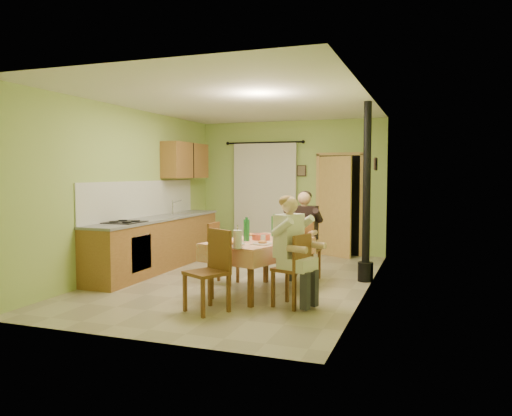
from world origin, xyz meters
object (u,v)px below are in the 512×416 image
at_px(chair_right, 292,284).
at_px(man_far, 304,225).
at_px(man_right, 291,238).
at_px(chair_left, 223,265).
at_px(chair_far, 303,262).
at_px(chair_near, 208,288).
at_px(stove_flue, 366,216).
at_px(dining_table, 259,267).

distance_m(chair_right, man_far, 1.73).
bearing_deg(man_right, chair_left, 73.63).
distance_m(chair_far, chair_right, 1.61).
relative_size(chair_near, chair_right, 1.07).
bearing_deg(chair_near, man_far, -77.96).
bearing_deg(chair_far, man_far, 90.00).
relative_size(chair_far, stove_flue, 0.37).
xyz_separation_m(man_far, man_right, (0.24, -1.60, 0.00)).
xyz_separation_m(man_far, stove_flue, (0.94, 0.23, 0.15)).
height_order(chair_far, chair_left, chair_far).
relative_size(chair_right, stove_flue, 0.33).
bearing_deg(chair_left, dining_table, 61.29).
distance_m(chair_far, stove_flue, 1.22).
height_order(chair_right, chair_left, chair_left).
bearing_deg(stove_flue, chair_far, -165.30).
bearing_deg(chair_near, chair_far, -78.06).
distance_m(chair_left, stove_flue, 2.35).
xyz_separation_m(chair_far, chair_right, (0.25, -1.59, -0.00)).
height_order(chair_left, man_right, man_right).
bearing_deg(dining_table, chair_far, 87.68).
relative_size(chair_right, chair_left, 0.99).
bearing_deg(chair_near, chair_right, -119.44).
xyz_separation_m(man_right, stove_flue, (0.70, 1.83, 0.15)).
distance_m(chair_far, man_right, 1.71).
distance_m(chair_left, man_far, 1.42).
xyz_separation_m(chair_near, chair_left, (-0.44, 1.48, -0.00)).
xyz_separation_m(chair_near, stove_flue, (1.60, 2.40, 0.73)).
bearing_deg(chair_left, chair_right, 55.94).
xyz_separation_m(chair_right, chair_left, (-1.34, 0.92, 0.00)).
height_order(chair_far, man_far, man_far).
bearing_deg(man_far, dining_table, -104.82).
bearing_deg(chair_left, stove_flue, 114.58).
bearing_deg(chair_near, chair_left, -44.60).
height_order(dining_table, chair_far, chair_far).
bearing_deg(man_far, chair_right, -77.25).
bearing_deg(man_far, man_right, -77.64).
height_order(chair_near, man_right, man_right).
bearing_deg(chair_near, dining_table, -76.10).
distance_m(dining_table, man_far, 1.25).
distance_m(chair_far, man_far, 0.59).
xyz_separation_m(chair_right, stove_flue, (0.69, 1.84, 0.74)).
distance_m(chair_near, man_right, 1.21).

